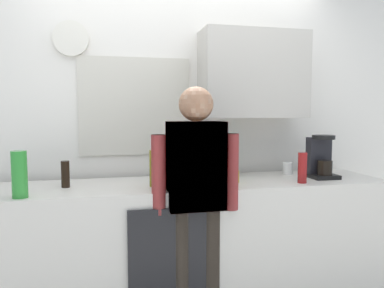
# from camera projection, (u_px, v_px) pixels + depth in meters

# --- Properties ---
(kitchen_counter) EXTENTS (2.95, 0.64, 0.93)m
(kitchen_counter) POSITION_uv_depth(u_px,v_px,m) (186.00, 245.00, 2.71)
(kitchen_counter) COLOR beige
(kitchen_counter) RESTS_ON ground_plane
(dishwasher_panel) EXTENTS (0.56, 0.02, 0.84)m
(dishwasher_panel) POSITION_uv_depth(u_px,v_px,m) (173.00, 273.00, 2.35)
(dishwasher_panel) COLOR black
(dishwasher_panel) RESTS_ON ground_plane
(back_wall_assembly) EXTENTS (4.55, 0.42, 2.60)m
(back_wall_assembly) POSITION_uv_depth(u_px,v_px,m) (184.00, 121.00, 3.03)
(back_wall_assembly) COLOR white
(back_wall_assembly) RESTS_ON ground_plane
(coffee_maker) EXTENTS (0.20, 0.20, 0.33)m
(coffee_maker) POSITION_uv_depth(u_px,v_px,m) (321.00, 159.00, 2.86)
(coffee_maker) COLOR black
(coffee_maker) RESTS_ON kitchen_counter
(bottle_amber_beer) EXTENTS (0.06, 0.06, 0.23)m
(bottle_amber_beer) POSITION_uv_depth(u_px,v_px,m) (216.00, 161.00, 2.94)
(bottle_amber_beer) COLOR brown
(bottle_amber_beer) RESTS_ON kitchen_counter
(bottle_dark_sauce) EXTENTS (0.06, 0.06, 0.18)m
(bottle_dark_sauce) POSITION_uv_depth(u_px,v_px,m) (65.00, 174.00, 2.49)
(bottle_dark_sauce) COLOR black
(bottle_dark_sauce) RESTS_ON kitchen_counter
(bottle_red_vinegar) EXTENTS (0.06, 0.06, 0.22)m
(bottle_red_vinegar) POSITION_uv_depth(u_px,v_px,m) (302.00, 168.00, 2.65)
(bottle_red_vinegar) COLOR maroon
(bottle_red_vinegar) RESTS_ON kitchen_counter
(bottle_green_wine) EXTENTS (0.07, 0.07, 0.30)m
(bottle_green_wine) POSITION_uv_depth(u_px,v_px,m) (229.00, 157.00, 2.91)
(bottle_green_wine) COLOR #195923
(bottle_green_wine) RESTS_ON kitchen_counter
(bottle_clear_soda) EXTENTS (0.09, 0.09, 0.28)m
(bottle_clear_soda) POSITION_uv_depth(u_px,v_px,m) (19.00, 174.00, 2.19)
(bottle_clear_soda) COLOR #2D8C33
(bottle_clear_soda) RESTS_ON kitchen_counter
(bottle_olive_oil) EXTENTS (0.06, 0.06, 0.25)m
(bottle_olive_oil) POSITION_uv_depth(u_px,v_px,m) (154.00, 168.00, 2.52)
(bottle_olive_oil) COLOR olive
(bottle_olive_oil) RESTS_ON kitchen_counter
(cup_white_mug) EXTENTS (0.08, 0.08, 0.09)m
(cup_white_mug) POSITION_uv_depth(u_px,v_px,m) (288.00, 169.00, 3.01)
(cup_white_mug) COLOR white
(cup_white_mug) RESTS_ON kitchen_counter
(cup_yellow_cup) EXTENTS (0.07, 0.07, 0.08)m
(cup_yellow_cup) POSITION_uv_depth(u_px,v_px,m) (234.00, 177.00, 2.67)
(cup_yellow_cup) COLOR yellow
(cup_yellow_cup) RESTS_ON kitchen_counter
(person_at_sink) EXTENTS (0.57, 0.22, 1.60)m
(person_at_sink) POSITION_uv_depth(u_px,v_px,m) (196.00, 189.00, 2.37)
(person_at_sink) COLOR black
(person_at_sink) RESTS_ON ground_plane
(person_guest) EXTENTS (0.57, 0.22, 1.60)m
(person_guest) POSITION_uv_depth(u_px,v_px,m) (196.00, 189.00, 2.37)
(person_guest) COLOR brown
(person_guest) RESTS_ON ground_plane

